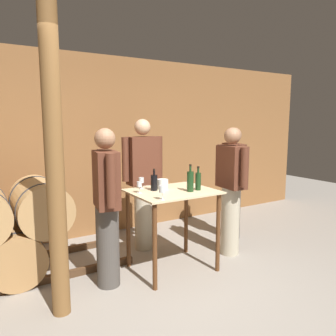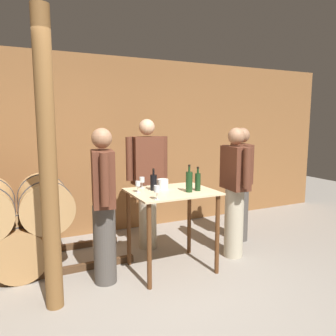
{
  "view_description": "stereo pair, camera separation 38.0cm",
  "coord_description": "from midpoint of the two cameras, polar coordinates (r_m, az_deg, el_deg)",
  "views": [
    {
      "loc": [
        -1.73,
        -2.24,
        1.73
      ],
      "look_at": [
        0.22,
        0.98,
        1.19
      ],
      "focal_mm": 35.0,
      "sensor_mm": 36.0,
      "label": 1
    },
    {
      "loc": [
        -1.4,
        -2.42,
        1.73
      ],
      "look_at": [
        0.22,
        0.98,
        1.19
      ],
      "focal_mm": 35.0,
      "sensor_mm": 36.0,
      "label": 2
    }
  ],
  "objects": [
    {
      "name": "wooden_post",
      "position": [
        3.02,
        -22.59,
        0.26
      ],
      "size": [
        0.16,
        0.16,
        2.7
      ],
      "color": "brown",
      "rests_on": "ground_plane"
    },
    {
      "name": "wine_bottle_left",
      "position": [
        3.68,
        0.97,
        -2.28
      ],
      "size": [
        0.08,
        0.08,
        0.31
      ],
      "color": "#193819",
      "rests_on": "tasting_table"
    },
    {
      "name": "person_visitor_near_door",
      "position": [
        3.48,
        -13.74,
        -6.25
      ],
      "size": [
        0.29,
        0.58,
        1.66
      ],
      "color": "#4C4742",
      "rests_on": "ground_plane"
    },
    {
      "name": "wine_bottle_center",
      "position": [
        3.77,
        2.4,
        -2.24
      ],
      "size": [
        0.07,
        0.07,
        0.28
      ],
      "color": "#193819",
      "rests_on": "tasting_table"
    },
    {
      "name": "person_visitor_bearded",
      "position": [
        4.25,
        8.43,
        -3.58
      ],
      "size": [
        0.25,
        0.59,
        1.65
      ],
      "color": "#B7AD93",
      "rests_on": "ground_plane"
    },
    {
      "name": "back_wall",
      "position": [
        5.11,
        -13.35,
        3.67
      ],
      "size": [
        8.4,
        0.05,
        2.7
      ],
      "color": "brown",
      "rests_on": "ground_plane"
    },
    {
      "name": "ice_bucket",
      "position": [
        3.84,
        -3.77,
        -2.84
      ],
      "size": [
        0.13,
        0.13,
        0.12
      ],
      "color": "white",
      "rests_on": "tasting_table"
    },
    {
      "name": "person_host",
      "position": [
        4.86,
        9.07,
        -2.19
      ],
      "size": [
        0.34,
        0.56,
        1.64
      ],
      "color": "#4C4742",
      "rests_on": "ground_plane"
    },
    {
      "name": "wine_glass_near_center",
      "position": [
        3.31,
        -4.33,
        -3.8
      ],
      "size": [
        0.06,
        0.06,
        0.15
      ],
      "color": "silver",
      "rests_on": "tasting_table"
    },
    {
      "name": "tasting_table",
      "position": [
        3.8,
        -2.09,
        -6.82
      ],
      "size": [
        0.95,
        0.77,
        0.94
      ],
      "color": "beige",
      "rests_on": "ground_plane"
    },
    {
      "name": "wine_bottle_far_left",
      "position": [
        3.76,
        -5.34,
        -2.5
      ],
      "size": [
        0.08,
        0.08,
        0.25
      ],
      "color": "black",
      "rests_on": "tasting_table"
    },
    {
      "name": "wine_glass_near_left",
      "position": [
        3.65,
        -8.01,
        -2.96
      ],
      "size": [
        0.06,
        0.06,
        0.13
      ],
      "color": "silver",
      "rests_on": "tasting_table"
    },
    {
      "name": "ground_plane",
      "position": [
        3.3,
        2.49,
        -23.52
      ],
      "size": [
        14.0,
        14.0,
        0.0
      ],
      "primitive_type": "plane",
      "color": "gray"
    },
    {
      "name": "wine_glass_near_right",
      "position": [
        3.89,
        -7.47,
        -2.22
      ],
      "size": [
        0.06,
        0.06,
        0.13
      ],
      "color": "silver",
      "rests_on": "tasting_table"
    },
    {
      "name": "person_visitor_with_scarf",
      "position": [
        4.4,
        -6.85,
        -2.34
      ],
      "size": [
        0.59,
        0.24,
        1.76
      ],
      "color": "#B7AD93",
      "rests_on": "ground_plane"
    }
  ]
}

